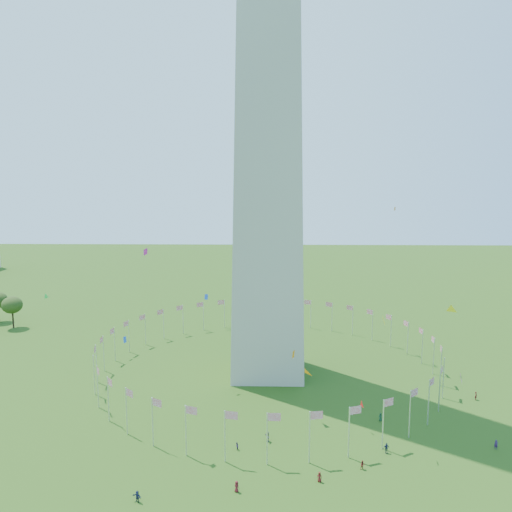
# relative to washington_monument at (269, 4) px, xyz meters

# --- Properties ---
(ground) EXTENTS (600.00, 600.00, 0.00)m
(ground) POSITION_rel_washington_monument_xyz_m (0.00, -50.00, -84.50)
(ground) COLOR #21410F
(ground) RESTS_ON ground
(washington_monument) EXTENTS (16.80, 16.80, 169.00)m
(washington_monument) POSITION_rel_washington_monument_xyz_m (0.00, 0.00, 0.00)
(washington_monument) COLOR #AEA99B
(washington_monument) RESTS_ON ground
(flag_ring) EXTENTS (80.24, 80.24, 9.00)m
(flag_ring) POSITION_rel_washington_monument_xyz_m (-0.00, 0.00, -80.00)
(flag_ring) COLOR silver
(flag_ring) RESTS_ON ground
(crowd) EXTENTS (70.34, 63.78, 1.94)m
(crowd) POSITION_rel_washington_monument_xyz_m (10.79, -52.72, -83.63)
(crowd) COLOR #34194D
(crowd) RESTS_ON ground
(kites_aloft) EXTENTS (125.30, 68.58, 37.54)m
(kites_aloft) POSITION_rel_washington_monument_xyz_m (16.74, -25.52, -66.65)
(kites_aloft) COLOR yellow
(kites_aloft) RESTS_ON ground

